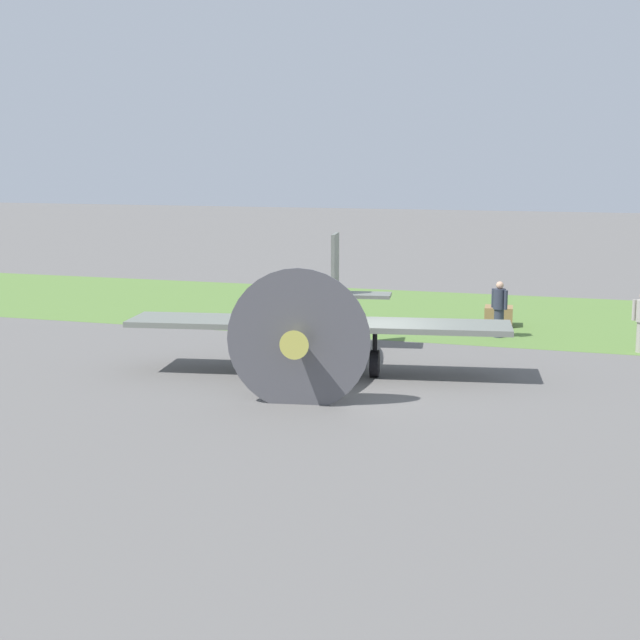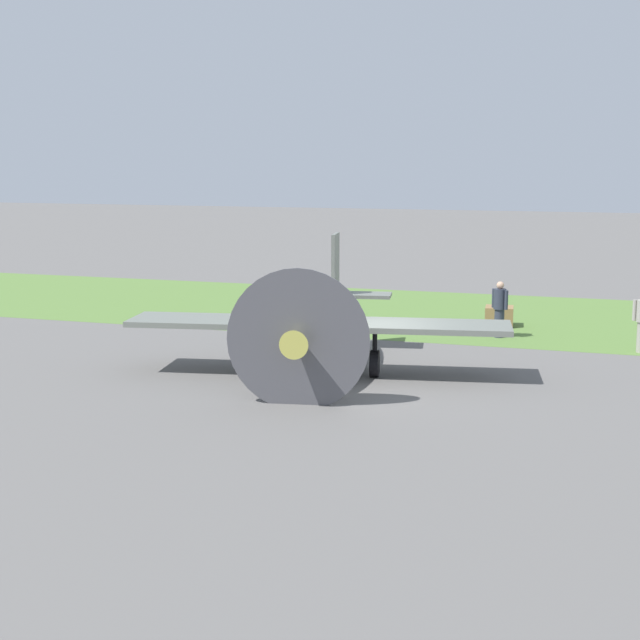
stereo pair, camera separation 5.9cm
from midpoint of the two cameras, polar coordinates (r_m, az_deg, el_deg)
The scene contains 6 objects.
ground_plane at distance 23.93m, azimuth 3.12°, elevation -3.48°, with size 160.00×160.00×0.00m, color #605E5B.
grass_verge at distance 33.97m, azimuth 7.74°, elevation 0.35°, with size 120.00×11.00×0.01m, color #567A38.
airplane_lead at distance 24.28m, azimuth -0.12°, elevation 0.21°, with size 9.80×7.81×3.47m.
ground_crew_chief at distance 29.67m, azimuth 10.61°, elevation 0.71°, with size 0.53×0.41×1.73m.
fuel_drum at distance 30.77m, azimuth -0.50°, elevation 0.32°, with size 0.60×0.60×0.90m, color black.
supply_crate at distance 31.81m, azimuth 10.58°, elevation 0.22°, with size 0.90×0.90×0.64m, color olive.
Camera 1 is at (-6.01, 22.53, 5.41)m, focal length 53.53 mm.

